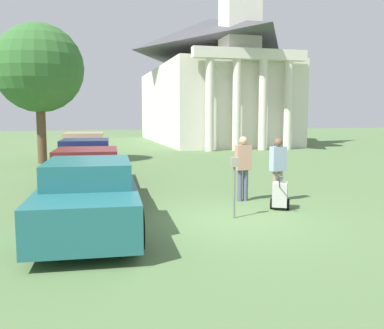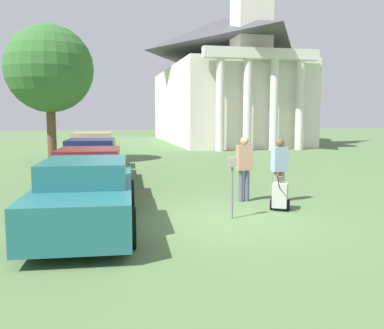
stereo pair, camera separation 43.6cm
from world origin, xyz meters
name	(u,v)px [view 1 (the left image)]	position (x,y,z in m)	size (l,w,h in m)	color
ground_plane	(229,220)	(0.00, 0.00, 0.00)	(120.00, 120.00, 0.00)	#517042
parked_car_teal	(90,196)	(-3.05, 0.08, 0.70)	(2.28, 5.31, 1.46)	#23666B
parked_car_maroon	(87,175)	(-3.05, 3.46, 0.68)	(2.31, 5.13, 1.43)	maroon
parked_car_navy	(86,161)	(-3.05, 6.76, 0.72)	(2.25, 5.04, 1.52)	#19234C
parked_car_tan	(85,151)	(-3.05, 10.79, 0.74)	(2.28, 5.06, 1.60)	tan
parking_meter	(234,176)	(0.19, 0.19, 0.98)	(0.18, 0.09, 1.42)	slate
person_worker	(243,164)	(1.11, 2.01, 1.03)	(0.43, 0.25, 1.79)	#515670
person_supervisor	(278,165)	(2.01, 1.71, 1.00)	(0.45, 0.27, 1.74)	gray
equipment_cart	(280,194)	(1.62, 0.77, 0.39)	(0.66, 0.95, 1.00)	#B2B2AD
church	(210,78)	(7.82, 27.14, 5.58)	(9.57, 19.01, 21.25)	silver
shade_tree	(39,68)	(-5.07, 13.21, 4.60)	(4.26, 4.26, 6.76)	brown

